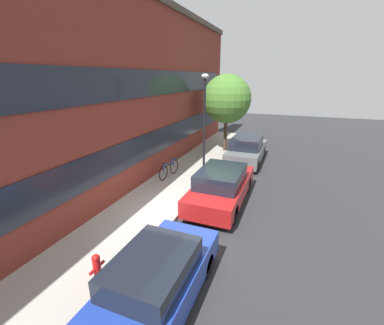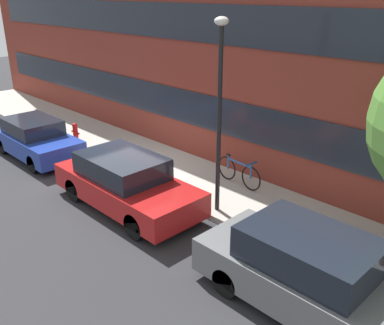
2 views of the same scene
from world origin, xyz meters
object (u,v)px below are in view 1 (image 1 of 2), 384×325
Objects in this scene: parked_car_grey at (247,150)px; bicycle at (169,169)px; lamp_post at (204,116)px; parked_car_red at (221,186)px; parked_car_blue at (157,280)px; street_tree at (227,99)px; fire_hydrant at (97,268)px.

bicycle is (-4.10, 2.94, -0.18)m from parked_car_grey.
bicycle is 0.36× the size of lamp_post.
parked_car_red is 3.24m from bicycle.
parked_car_blue is 7.13m from bicycle.
street_tree reaches higher than bicycle.
parked_car_grey reaches higher than bicycle.
fire_hydrant is 0.15× the size of street_tree.
street_tree is at bearing 0.51° from fire_hydrant.
lamp_post is at bearing -177.13° from street_tree.
lamp_post is (0.58, -1.54, 2.48)m from bicycle.
bicycle reaches higher than fire_hydrant.
fire_hydrant is (-10.65, 1.54, -0.21)m from parked_car_grey.
street_tree reaches higher than parked_car_red.
lamp_post is at bearing -63.95° from bicycle.
fire_hydrant is (-0.05, 1.54, -0.14)m from parked_car_blue.
lamp_post is (1.94, 1.40, 2.32)m from parked_car_red.
lamp_post is at bearing -1.12° from fire_hydrant.
lamp_post reaches higher than parked_car_red.
parked_car_blue is 7.59m from lamp_post.
bicycle is at bearing 110.67° from lamp_post.
bicycle is at bearing 24.35° from parked_car_blue.
parked_car_red is 5.41m from fire_hydrant.
street_tree is at bearing 2.87° from lamp_post.
street_tree reaches higher than parked_car_blue.
parked_car_grey reaches higher than parked_car_blue.
parked_car_red is 6.01× the size of fire_hydrant.
bicycle is (6.55, 1.40, 0.04)m from fire_hydrant.
bicycle is (1.36, 2.94, -0.16)m from parked_car_red.
lamp_post reaches higher than bicycle.
street_tree is at bearing 13.46° from parked_car_red.
lamp_post is (7.07, 1.40, 2.37)m from parked_car_blue.
street_tree is (12.05, 0.11, 2.88)m from fire_hydrant.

